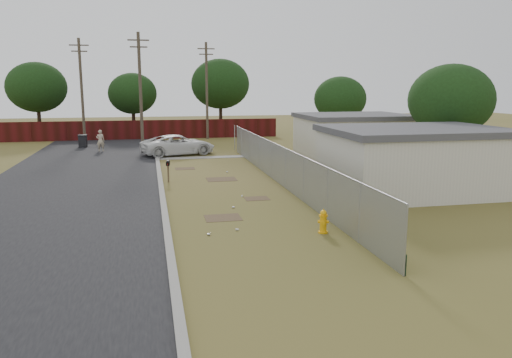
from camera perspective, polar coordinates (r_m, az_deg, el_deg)
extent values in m
plane|color=brown|center=(24.43, -3.66, -1.35)|extent=(120.00, 120.00, 0.00)
cube|color=black|center=(32.29, -19.11, 1.05)|extent=(9.00, 60.00, 0.02)
cube|color=gray|center=(32.04, -11.11, 1.46)|extent=(0.25, 60.00, 0.12)
cube|color=gray|center=(35.67, -6.40, 2.45)|extent=(6.20, 1.00, 0.03)
cylinder|color=#909398|center=(13.98, 16.71, -6.78)|extent=(0.06, 0.06, 2.00)
cylinder|color=#909398|center=(16.56, 11.74, -3.83)|extent=(0.06, 0.06, 2.00)
cylinder|color=#909398|center=(19.26, 8.16, -1.67)|extent=(0.06, 0.06, 2.00)
cylinder|color=#909398|center=(22.04, 5.47, -0.04)|extent=(0.06, 0.06, 2.00)
cylinder|color=#909398|center=(24.87, 3.39, 1.21)|extent=(0.06, 0.06, 2.00)
cylinder|color=#909398|center=(27.74, 1.74, 2.21)|extent=(0.06, 0.06, 2.00)
cylinder|color=#909398|center=(30.63, 0.40, 3.02)|extent=(0.06, 0.06, 2.00)
cylinder|color=#909398|center=(33.54, -0.72, 3.69)|extent=(0.06, 0.06, 2.00)
cylinder|color=#909398|center=(36.47, -1.65, 4.25)|extent=(0.06, 0.06, 2.00)
cylinder|color=#909398|center=(39.40, -2.45, 4.73)|extent=(0.06, 0.06, 2.00)
cylinder|color=#909398|center=(25.68, 2.82, 3.78)|extent=(0.04, 26.00, 0.04)
cube|color=gray|center=(25.82, 2.80, 1.57)|extent=(0.01, 26.00, 2.00)
cube|color=black|center=(25.96, 2.92, 0.05)|extent=(0.03, 26.00, 0.60)
cube|color=#460F0F|center=(48.88, -15.10, 5.41)|extent=(30.00, 0.12, 1.80)
cylinder|color=brown|center=(39.64, -13.05, 9.57)|extent=(0.24, 0.24, 9.00)
cube|color=brown|center=(39.78, -13.30, 15.20)|extent=(1.60, 0.10, 0.10)
cube|color=brown|center=(39.74, -13.27, 14.48)|extent=(1.30, 0.10, 0.10)
cylinder|color=brown|center=(45.97, -19.28, 9.37)|extent=(0.24, 0.24, 9.00)
cube|color=brown|center=(46.09, -19.59, 14.22)|extent=(1.60, 0.10, 0.10)
cube|color=brown|center=(46.05, -19.55, 13.60)|extent=(1.30, 0.10, 0.10)
cylinder|color=brown|center=(47.95, -5.64, 9.94)|extent=(0.24, 0.24, 9.00)
cube|color=brown|center=(48.06, -5.73, 14.60)|extent=(1.60, 0.10, 0.10)
cube|color=brown|center=(48.03, -5.72, 14.00)|extent=(1.30, 0.10, 0.10)
cube|color=beige|center=(25.25, 17.67, 1.79)|extent=(8.00, 6.00, 2.80)
cube|color=#47474B|center=(25.07, 17.87, 5.29)|extent=(8.32, 6.24, 0.30)
cube|color=beige|center=(35.69, 11.05, 4.57)|extent=(7.00, 6.00, 2.80)
cube|color=#47474B|center=(35.57, 11.14, 7.05)|extent=(7.28, 6.24, 0.30)
cylinder|color=#302215|center=(53.78, -23.52, 6.15)|extent=(0.36, 0.36, 3.30)
ellipsoid|color=black|center=(53.68, -23.77, 9.58)|extent=(5.70, 5.70, 4.84)
cylinder|color=#302215|center=(53.78, -13.80, 6.49)|extent=(0.36, 0.36, 2.86)
ellipsoid|color=black|center=(53.66, -13.94, 9.47)|extent=(4.94, 4.94, 4.20)
cylinder|color=#302215|center=(53.27, -4.06, 7.09)|extent=(0.36, 0.36, 3.52)
ellipsoid|color=black|center=(53.16, -4.10, 10.79)|extent=(6.08, 6.08, 5.17)
cylinder|color=#302215|center=(44.94, 9.49, 5.74)|extent=(0.36, 0.36, 2.64)
ellipsoid|color=black|center=(44.79, 9.59, 9.03)|extent=(4.56, 4.56, 3.88)
cylinder|color=#302215|center=(32.07, 21.05, 3.43)|extent=(0.36, 0.36, 2.86)
ellipsoid|color=black|center=(31.87, 21.39, 8.42)|extent=(4.94, 4.94, 4.20)
cylinder|color=#F5AE0C|center=(17.69, 7.66, -6.02)|extent=(0.43, 0.43, 0.06)
cylinder|color=#F5AE0C|center=(17.61, 7.69, -5.07)|extent=(0.31, 0.31, 0.58)
cylinder|color=#F5AE0C|center=(17.53, 7.71, -4.16)|extent=(0.40, 0.40, 0.05)
sphere|color=#F5AE0C|center=(17.51, 7.72, -3.90)|extent=(0.29, 0.29, 0.23)
cylinder|color=#F5AE0C|center=(17.48, 7.73, -3.52)|extent=(0.05, 0.05, 0.06)
cylinder|color=#F5AE0C|center=(17.59, 7.23, -4.85)|extent=(0.13, 0.14, 0.11)
cylinder|color=#F5AE0C|center=(17.59, 8.15, -4.86)|extent=(0.13, 0.14, 0.11)
cylinder|color=#F5AE0C|center=(17.45, 7.70, -4.98)|extent=(0.17, 0.16, 0.14)
cube|color=brown|center=(26.80, -9.99, 0.65)|extent=(0.10, 0.10, 0.97)
cube|color=black|center=(26.72, -10.03, 1.74)|extent=(0.23, 0.49, 0.18)
cylinder|color=black|center=(26.71, -10.04, 1.92)|extent=(0.23, 0.49, 0.18)
cube|color=red|center=(26.47, -10.08, 1.65)|extent=(0.02, 0.04, 0.10)
imported|color=silver|center=(37.25, -8.88, 3.88)|extent=(5.88, 3.95, 1.50)
imported|color=tan|center=(40.59, -17.35, 4.21)|extent=(0.62, 0.41, 1.69)
cube|color=black|center=(43.70, -19.18, 4.07)|extent=(0.65, 0.65, 0.99)
cube|color=black|center=(43.65, -19.22, 4.74)|extent=(0.71, 0.71, 0.08)
cylinder|color=black|center=(43.39, -18.82, 3.53)|extent=(0.06, 0.21, 0.21)
cylinder|color=beige|center=(17.80, -2.18, -5.79)|extent=(0.12, 0.11, 0.07)
cylinder|color=#B8B9BD|center=(20.98, -2.60, -3.24)|extent=(0.10, 0.07, 0.07)
cylinder|color=beige|center=(23.09, -1.62, -1.94)|extent=(0.09, 0.11, 0.07)
cylinder|color=#B8B9BD|center=(17.31, -5.43, -6.31)|extent=(0.11, 0.09, 0.07)
cylinder|color=beige|center=(29.50, -3.32, 0.82)|extent=(0.12, 0.11, 0.07)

